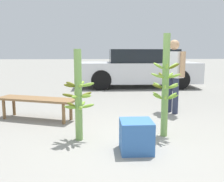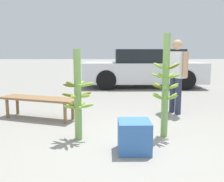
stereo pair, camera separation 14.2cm
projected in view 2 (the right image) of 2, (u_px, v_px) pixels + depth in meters
name	position (u px, v px, depth m)	size (l,w,h in m)	color
ground_plane	(125.00, 145.00, 3.49)	(80.00, 80.00, 0.00)	gray
banana_stalk_left	(78.00, 95.00, 3.63)	(0.47, 0.46, 1.33)	#7AA851
banana_stalk_center	(165.00, 85.00, 3.73)	(0.45, 0.45, 1.56)	#7AA851
vendor_person	(176.00, 71.00, 5.17)	(0.35, 0.62, 1.54)	#2D334C
market_bench	(39.00, 100.00, 4.82)	(1.61, 0.92, 0.42)	olive
parked_car	(144.00, 69.00, 9.16)	(4.36, 1.78, 1.38)	silver
produce_crate	(134.00, 136.00, 3.24)	(0.41, 0.41, 0.41)	#386BB2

